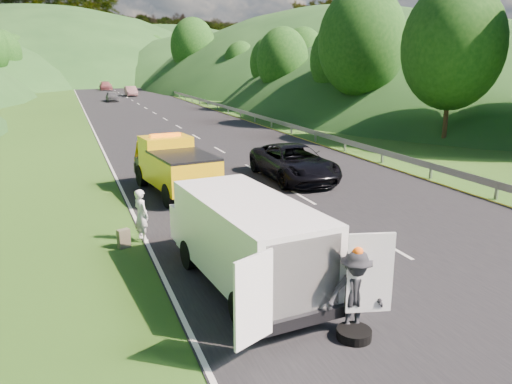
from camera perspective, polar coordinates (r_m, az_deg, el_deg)
name	(u,v)px	position (r m, az deg, el deg)	size (l,w,h in m)	color
ground	(274,238)	(16.10, 2.09, -5.30)	(320.00, 320.00, 0.00)	#38661E
road_surface	(154,113)	(54.92, -11.53, 8.83)	(14.00, 200.00, 0.02)	black
guardrail	(193,102)	(68.58, -7.22, 10.16)	(0.06, 140.00, 1.52)	gray
tree_line_right	(261,96)	(79.56, 0.53, 10.92)	(14.00, 140.00, 14.00)	#2B5C1B
hills_backdrop	(109,80)	(149.22, -16.45, 12.21)	(201.00, 288.60, 44.00)	#2D5B23
tow_truck	(174,166)	(21.43, -9.31, 2.96)	(2.78, 5.90, 2.44)	black
white_van	(245,237)	(12.41, -1.26, -5.18)	(3.54, 6.69, 2.30)	black
woman	(143,241)	(16.29, -12.80, -5.44)	(0.61, 0.44, 1.66)	white
child	(197,255)	(14.85, -6.82, -7.19)	(0.45, 0.35, 0.93)	tan
worker	(353,334)	(11.04, 11.00, -15.67)	(1.19, 0.69, 1.85)	black
suitcase	(124,239)	(15.74, -14.87, -5.16)	(0.36, 0.20, 0.59)	brown
spare_tire	(354,339)	(10.87, 11.11, -16.17)	(0.72, 0.72, 0.20)	black
passing_suv	(294,180)	(23.89, 4.32, 1.42)	(2.71, 5.89, 1.64)	black
dist_car_a	(113,102)	(71.55, -16.07, 9.90)	(1.57, 3.90, 1.33)	#4B4D50
dist_car_b	(131,96)	(81.56, -14.07, 10.58)	(1.58, 4.52, 1.49)	brown
dist_car_c	(106,90)	(98.97, -16.76, 11.09)	(2.11, 5.18, 1.50)	#9A4D51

